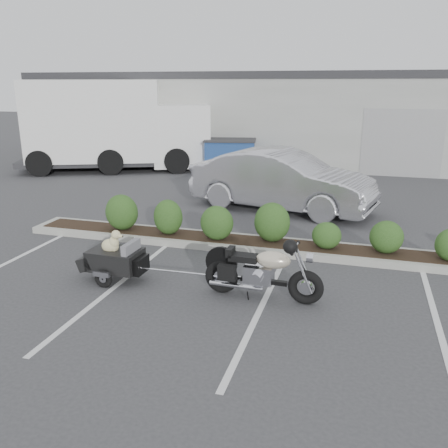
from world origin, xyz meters
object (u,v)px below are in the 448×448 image
(sedan, at_px, (282,180))
(pet_trailer, at_px, (115,259))
(motorcycle, at_px, (262,272))
(delivery_truck, at_px, (117,128))
(dumpster, at_px, (230,156))

(sedan, bearing_deg, pet_trailer, 174.00)
(motorcycle, bearing_deg, delivery_truck, 130.14)
(sedan, height_order, dumpster, sedan)
(sedan, height_order, delivery_truck, delivery_truck)
(pet_trailer, height_order, sedan, sedan)
(motorcycle, xyz_separation_m, sedan, (-0.70, 5.97, 0.39))
(motorcycle, xyz_separation_m, pet_trailer, (-2.78, 0.02, -0.06))
(dumpster, bearing_deg, delivery_truck, 175.96)
(motorcycle, height_order, sedan, sedan)
(motorcycle, xyz_separation_m, delivery_truck, (-8.46, 10.68, 1.28))
(delivery_truck, bearing_deg, pet_trailer, -84.88)
(motorcycle, bearing_deg, pet_trailer, -178.67)
(pet_trailer, bearing_deg, dumpster, 96.55)
(motorcycle, relative_size, delivery_truck, 0.25)
(sedan, bearing_deg, motorcycle, -160.03)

